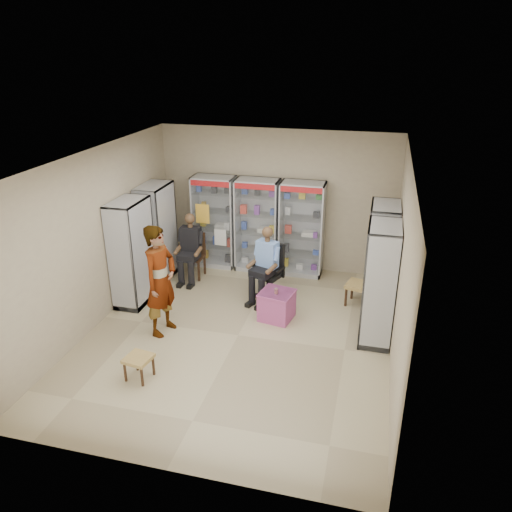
% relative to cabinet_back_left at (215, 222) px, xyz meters
% --- Properties ---
extents(floor, '(6.00, 6.00, 0.00)m').
position_rel_cabinet_back_left_xyz_m(floor, '(1.30, -2.73, -1.00)').
color(floor, tan).
rests_on(floor, ground).
extents(room_shell, '(5.02, 6.02, 3.01)m').
position_rel_cabinet_back_left_xyz_m(room_shell, '(1.30, -2.73, 0.97)').
color(room_shell, tan).
rests_on(room_shell, ground).
extents(cabinet_back_left, '(0.90, 0.50, 2.00)m').
position_rel_cabinet_back_left_xyz_m(cabinet_back_left, '(0.00, 0.00, 0.00)').
color(cabinet_back_left, '#A6A9AD').
rests_on(cabinet_back_left, floor).
extents(cabinet_back_mid, '(0.90, 0.50, 2.00)m').
position_rel_cabinet_back_left_xyz_m(cabinet_back_mid, '(0.95, 0.00, 0.00)').
color(cabinet_back_mid, '#BABDC2').
rests_on(cabinet_back_mid, floor).
extents(cabinet_back_right, '(0.90, 0.50, 2.00)m').
position_rel_cabinet_back_left_xyz_m(cabinet_back_right, '(1.90, 0.00, 0.00)').
color(cabinet_back_right, '#9FA0A6').
rests_on(cabinet_back_right, floor).
extents(cabinet_right_far, '(0.90, 0.50, 2.00)m').
position_rel_cabinet_back_left_xyz_m(cabinet_right_far, '(3.53, -1.13, 0.00)').
color(cabinet_right_far, '#AAADB1').
rests_on(cabinet_right_far, floor).
extents(cabinet_right_near, '(0.90, 0.50, 2.00)m').
position_rel_cabinet_back_left_xyz_m(cabinet_right_near, '(3.53, -2.23, 0.00)').
color(cabinet_right_near, '#BABCC2').
rests_on(cabinet_right_near, floor).
extents(cabinet_left_far, '(0.90, 0.50, 2.00)m').
position_rel_cabinet_back_left_xyz_m(cabinet_left_far, '(-0.93, -0.93, 0.00)').
color(cabinet_left_far, '#B0B1B7').
rests_on(cabinet_left_far, floor).
extents(cabinet_left_near, '(0.90, 0.50, 2.00)m').
position_rel_cabinet_back_left_xyz_m(cabinet_left_near, '(-0.93, -2.03, 0.00)').
color(cabinet_left_near, silver).
rests_on(cabinet_left_near, floor).
extents(wooden_chair, '(0.42, 0.42, 0.94)m').
position_rel_cabinet_back_left_xyz_m(wooden_chair, '(-0.25, -0.73, -0.53)').
color(wooden_chair, '#321B13').
rests_on(wooden_chair, floor).
extents(seated_customer, '(0.44, 0.60, 1.34)m').
position_rel_cabinet_back_left_xyz_m(seated_customer, '(-0.25, -0.78, -0.33)').
color(seated_customer, black).
rests_on(seated_customer, floor).
extents(office_chair, '(0.76, 0.76, 1.08)m').
position_rel_cabinet_back_left_xyz_m(office_chair, '(1.48, -1.25, -0.46)').
color(office_chair, black).
rests_on(office_chair, floor).
extents(seated_shopkeeper, '(0.64, 0.75, 1.38)m').
position_rel_cabinet_back_left_xyz_m(seated_shopkeeper, '(1.48, -1.30, -0.31)').
color(seated_shopkeeper, '#78A4EE').
rests_on(seated_shopkeeper, floor).
extents(pink_trunk, '(0.63, 0.62, 0.53)m').
position_rel_cabinet_back_left_xyz_m(pink_trunk, '(1.81, -2.01, -0.74)').
color(pink_trunk, '#A8437F').
rests_on(pink_trunk, floor).
extents(tea_glass, '(0.07, 0.07, 0.10)m').
position_rel_cabinet_back_left_xyz_m(tea_glass, '(1.81, -2.07, -0.42)').
color(tea_glass, '#4E2206').
rests_on(tea_glass, pink_trunk).
extents(woven_stool_a, '(0.53, 0.53, 0.43)m').
position_rel_cabinet_back_left_xyz_m(woven_stool_a, '(3.19, -1.12, -0.78)').
color(woven_stool_a, olive).
rests_on(woven_stool_a, floor).
extents(woven_stool_b, '(0.42, 0.42, 0.36)m').
position_rel_cabinet_back_left_xyz_m(woven_stool_b, '(0.22, -4.21, -0.82)').
color(woven_stool_b, '#AC7148').
rests_on(woven_stool_b, floor).
extents(standing_man, '(0.60, 0.78, 1.92)m').
position_rel_cabinet_back_left_xyz_m(standing_man, '(0.03, -2.90, -0.04)').
color(standing_man, '#949496').
rests_on(standing_man, floor).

